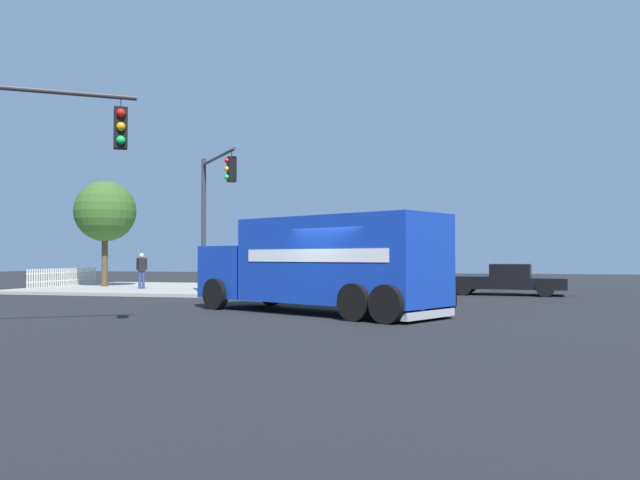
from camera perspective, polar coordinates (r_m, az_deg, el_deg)
The scene contains 9 objects.
ground_plane at distance 18.35m, azimuth 1.37°, elevation -6.80°, with size 100.00×100.00×0.00m, color black.
sidewalk_corner_near at distance 34.59m, azimuth -14.48°, elevation -4.15°, with size 11.23×11.23×0.14m, color #9E998E.
delivery_truck at distance 19.39m, azimuth 0.18°, elevation -2.08°, with size 6.15×8.55×2.87m.
traffic_light_primary at distance 26.88m, azimuth -9.49°, elevation 3.40°, with size 3.59×2.94×5.81m.
pickup_black at distance 29.96m, azimuth 16.15°, elevation -3.30°, with size 2.68×5.38×1.38m.
sedan_tan at distance 31.89m, azimuth -2.46°, elevation -3.42°, with size 2.36×4.45×1.31m.
pedestrian_near_corner at distance 32.71m, azimuth -15.50°, elevation -2.44°, with size 0.40×0.41×1.74m.
picket_fence_run at distance 37.44m, azimuth -21.72°, elevation -3.05°, with size 5.86×0.05×0.95m.
shade_tree_near at distance 36.03m, azimuth -18.48°, elevation 2.40°, with size 3.21×3.21×5.59m.
Camera 1 is at (17.82, 4.05, 1.69)m, focal length 36.17 mm.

